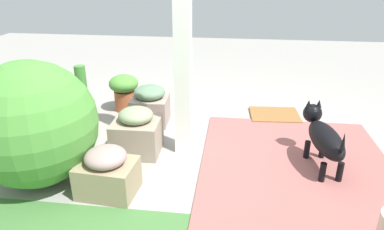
# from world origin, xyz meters

# --- Properties ---
(ground_plane) EXTENTS (12.00, 12.00, 0.00)m
(ground_plane) POSITION_xyz_m (0.00, 0.00, 0.00)
(ground_plane) COLOR #98958F
(brick_path) EXTENTS (1.80, 2.40, 0.02)m
(brick_path) POSITION_xyz_m (-0.93, 0.35, 0.01)
(brick_path) COLOR #9B5954
(brick_path) RESTS_ON ground
(porch_pillar) EXTENTS (0.15, 0.15, 2.35)m
(porch_pillar) POSITION_xyz_m (0.18, -0.01, 1.18)
(porch_pillar) COLOR white
(porch_pillar) RESTS_ON ground
(stone_planter_nearest) EXTENTS (0.44, 0.43, 0.46)m
(stone_planter_nearest) POSITION_xyz_m (0.68, -0.65, 0.22)
(stone_planter_nearest) COLOR gray
(stone_planter_nearest) RESTS_ON ground
(stone_planter_near) EXTENTS (0.47, 0.45, 0.48)m
(stone_planter_near) POSITION_xyz_m (0.64, 0.08, 0.22)
(stone_planter_near) COLOR gray
(stone_planter_near) RESTS_ON ground
(stone_planter_mid) EXTENTS (0.49, 0.40, 0.42)m
(stone_planter_mid) POSITION_xyz_m (0.70, 0.80, 0.20)
(stone_planter_mid) COLOR gray
(stone_planter_mid) RESTS_ON ground
(round_shrub) EXTENTS (1.08, 1.08, 1.08)m
(round_shrub) POSITION_xyz_m (1.35, 0.68, 0.54)
(round_shrub) COLOR #498B37
(round_shrub) RESTS_ON ground
(terracotta_pot_tall) EXTENTS (0.22, 0.22, 0.73)m
(terracotta_pot_tall) POSITION_xyz_m (1.43, -0.46, 0.26)
(terracotta_pot_tall) COLOR #A55E39
(terracotta_pot_tall) RESTS_ON ground
(terracotta_pot_broad) EXTENTS (0.37, 0.37, 0.47)m
(terracotta_pot_broad) POSITION_xyz_m (1.11, -0.99, 0.28)
(terracotta_pot_broad) COLOR #AA5533
(terracotta_pot_broad) RESTS_ON ground
(dog) EXTENTS (0.32, 0.81, 0.56)m
(dog) POSITION_xyz_m (-1.14, 0.16, 0.32)
(dog) COLOR black
(dog) RESTS_ON ground
(doormat) EXTENTS (0.63, 0.52, 0.03)m
(doormat) POSITION_xyz_m (-0.83, -1.02, 0.01)
(doormat) COLOR brown
(doormat) RESTS_ON ground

